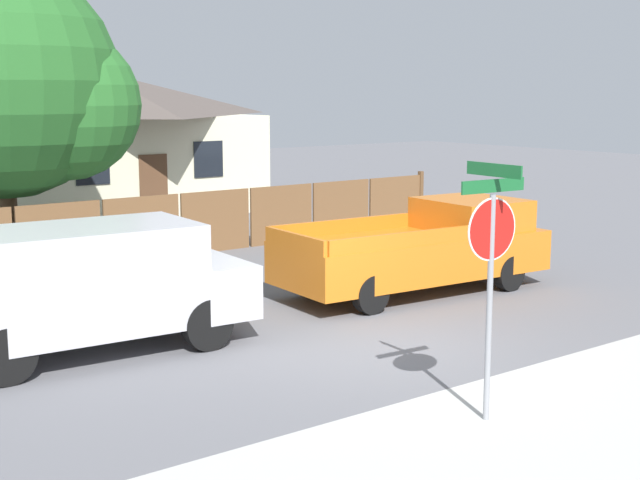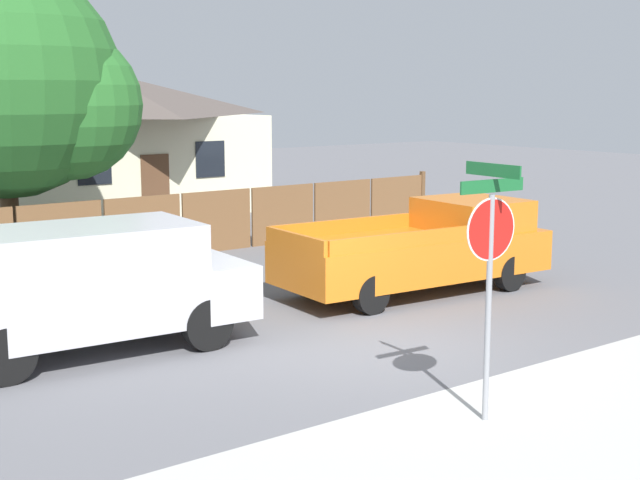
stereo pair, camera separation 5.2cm
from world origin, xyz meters
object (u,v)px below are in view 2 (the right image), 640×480
at_px(house, 103,139).
at_px(stop_sign, 490,249).
at_px(red_suv, 89,284).
at_px(oak_tree, 16,87).
at_px(orange_pickup, 423,248).

relative_size(house, stop_sign, 2.96).
bearing_deg(red_suv, oak_tree, 82.21).
height_order(house, stop_sign, house).
distance_m(house, orange_pickup, 15.22).
height_order(oak_tree, orange_pickup, oak_tree).
relative_size(oak_tree, red_suv, 1.36).
relative_size(house, red_suv, 1.85).
xyz_separation_m(red_suv, orange_pickup, (6.77, -0.02, -0.19)).
bearing_deg(stop_sign, oak_tree, 98.67).
bearing_deg(stop_sign, red_suv, 119.23).
bearing_deg(stop_sign, house, 82.11).
distance_m(house, oak_tree, 9.65).
distance_m(oak_tree, red_suv, 7.96).
xyz_separation_m(house, stop_sign, (-4.29, -20.59, -0.25)).
xyz_separation_m(oak_tree, orange_pickup, (5.25, -7.28, -3.09)).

